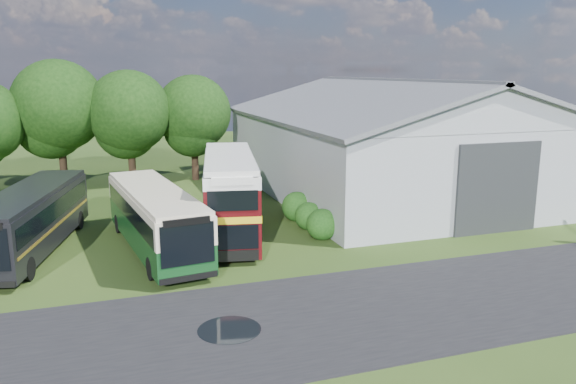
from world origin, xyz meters
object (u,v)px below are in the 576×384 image
object	(u,v)px
bus_dark_single	(31,219)
bus_maroon_double	(230,196)
storage_shed	(390,134)
bus_green_single	(155,218)

from	to	relation	value
bus_dark_single	bus_maroon_double	bearing A→B (deg)	10.99
storage_shed	bus_dark_single	world-z (taller)	storage_shed
storage_shed	bus_maroon_double	size ratio (longest dim) A/B	2.34
bus_maroon_double	bus_dark_single	bearing A→B (deg)	-171.02
bus_green_single	bus_dark_single	world-z (taller)	bus_dark_single
storage_shed	bus_maroon_double	xyz separation A→B (m)	(-13.88, -7.89, -1.96)
bus_green_single	bus_maroon_double	distance (m)	4.30
storage_shed	bus_maroon_double	world-z (taller)	storage_shed
bus_maroon_double	bus_dark_single	size ratio (longest dim) A/B	0.92
storage_shed	bus_green_single	size ratio (longest dim) A/B	2.16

